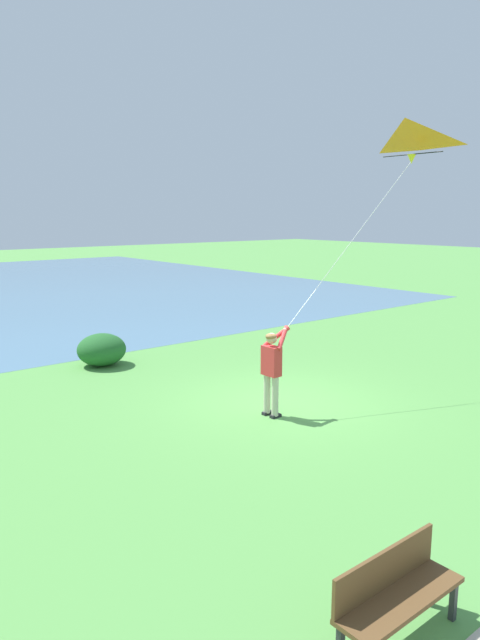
% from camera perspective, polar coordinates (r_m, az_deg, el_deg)
% --- Properties ---
extents(ground_plane, '(120.00, 120.00, 0.00)m').
position_cam_1_polar(ground_plane, '(12.60, 4.23, -8.26)').
color(ground_plane, '#569947').
extents(person_kite_flyer, '(0.52, 0.61, 1.83)m').
position_cam_1_polar(person_kite_flyer, '(11.51, 3.22, -4.61)').
color(person_kite_flyer, '#232328').
rests_on(person_kite_flyer, ground).
extents(flying_kite, '(1.73, 4.17, 4.37)m').
position_cam_1_polar(flying_kite, '(14.33, 16.07, 16.71)').
color(flying_kite, orange).
extents(park_bench_far_walkway, '(0.45, 1.50, 0.88)m').
position_cam_1_polar(park_bench_far_walkway, '(6.21, 15.21, -24.54)').
color(park_bench_far_walkway, brown).
rests_on(park_bench_far_walkway, ground).
extents(lakeside_shrub, '(1.26, 1.32, 0.87)m').
position_cam_1_polar(lakeside_shrub, '(15.93, -13.65, -2.89)').
color(lakeside_shrub, '#236028').
rests_on(lakeside_shrub, ground).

